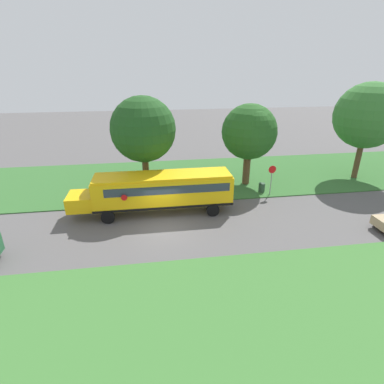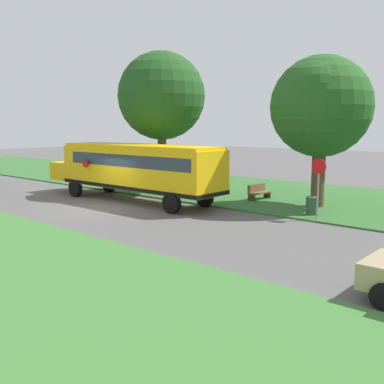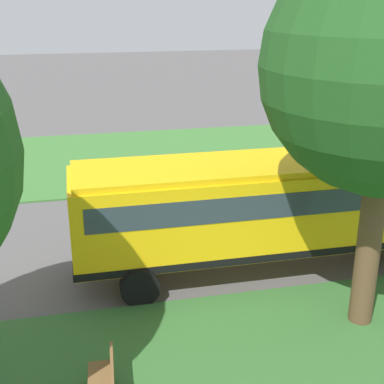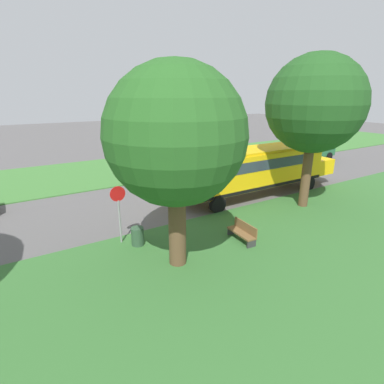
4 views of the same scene
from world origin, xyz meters
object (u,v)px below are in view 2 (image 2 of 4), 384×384
Objects in this scene: oak_tree_beside_bus at (163,95)px; oak_tree_roadside_mid at (320,105)px; trash_bin at (312,207)px; stop_sign at (318,181)px; park_bench at (259,192)px; school_bus at (135,167)px.

oak_tree_beside_bus is 1.13× the size of oak_tree_roadside_mid.
oak_tree_roadside_mid is at bearing -159.39° from trash_bin.
stop_sign is at bearing 83.55° from oak_tree_beside_bus.
oak_tree_beside_bus is 9.59× the size of trash_bin.
park_bench is at bearing -119.46° from stop_sign.
oak_tree_roadside_mid is (-4.65, 8.56, 3.30)m from school_bus.
stop_sign is (-1.98, 9.89, -0.19)m from school_bus.
school_bus is at bearing -61.50° from oak_tree_roadside_mid.
trash_bin is (-0.62, -0.55, -1.29)m from stop_sign.
stop_sign is 3.04× the size of trash_bin.
school_bus is 9.80m from trash_bin.
school_bus is 13.80× the size of trash_bin.
school_bus is at bearing -74.47° from trash_bin.
oak_tree_beside_bus is 11.67m from trash_bin.
trash_bin is at bearing 105.53° from school_bus.
oak_tree_roadside_mid is 5.90m from park_bench.
oak_tree_beside_bus is (-3.20, -0.89, 4.11)m from school_bus.
school_bus is at bearing -47.17° from park_bench.
stop_sign is (1.22, 10.78, -4.30)m from oak_tree_beside_bus.
stop_sign is 1.68× the size of park_bench.
stop_sign is (2.67, 1.33, -3.49)m from oak_tree_roadside_mid.
oak_tree_roadside_mid is 4.71× the size of park_bench.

